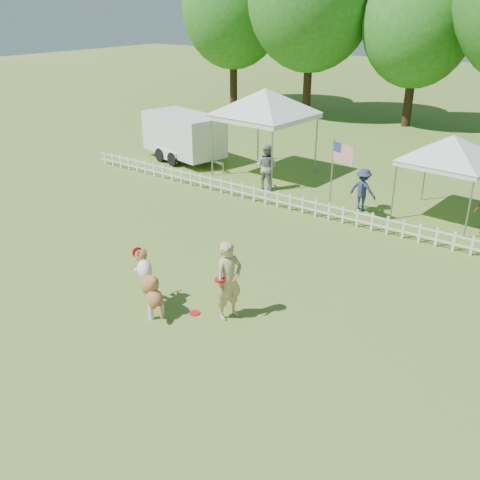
{
  "coord_description": "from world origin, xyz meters",
  "views": [
    {
      "loc": [
        7.59,
        -7.84,
        6.6
      ],
      "look_at": [
        0.32,
        2.0,
        1.1
      ],
      "focal_mm": 40.0,
      "sensor_mm": 36.0,
      "label": 1
    }
  ],
  "objects": [
    {
      "name": "handler",
      "position": [
        1.21,
        0.39,
        0.93
      ],
      "size": [
        0.61,
        0.77,
        1.85
      ],
      "primitive_type": "imported",
      "rotation": [
        0.0,
        0.0,
        1.3
      ],
      "color": "tan",
      "rests_on": "ground"
    },
    {
      "name": "tree_center_left",
      "position": [
        -3.0,
        22.5,
        4.9
      ],
      "size": [
        6.0,
        6.0,
        9.8
      ],
      "primitive_type": null,
      "color": "#265E1B",
      "rests_on": "ground"
    },
    {
      "name": "dog",
      "position": [
        -0.37,
        -0.5,
        0.69
      ],
      "size": [
        1.4,
        0.96,
        1.38
      ],
      "primitive_type": null,
      "rotation": [
        0.0,
        0.0,
        -0.43
      ],
      "color": "brown",
      "rests_on": "ground"
    },
    {
      "name": "canopy_tent_left",
      "position": [
        -4.32,
        9.96,
        1.7
      ],
      "size": [
        3.48,
        3.48,
        3.4
      ],
      "primitive_type": null,
      "rotation": [
        0.0,
        0.0,
        -0.06
      ],
      "color": "silver",
      "rests_on": "ground"
    },
    {
      "name": "spectator_a",
      "position": [
        -3.18,
        8.43,
        0.88
      ],
      "size": [
        0.89,
        0.71,
        1.75
      ],
      "primitive_type": "imported",
      "rotation": [
        0.0,
        0.0,
        3.2
      ],
      "color": "gray",
      "rests_on": "ground"
    },
    {
      "name": "spectator_b",
      "position": [
        0.72,
        8.47,
        0.74
      ],
      "size": [
        0.99,
        0.61,
        1.47
      ],
      "primitive_type": "imported",
      "rotation": [
        0.0,
        0.0,
        3.08
      ],
      "color": "navy",
      "rests_on": "ground"
    },
    {
      "name": "tree_far_left",
      "position": [
        -15.0,
        22.0,
        5.5
      ],
      "size": [
        6.6,
        6.6,
        11.0
      ],
      "primitive_type": null,
      "color": "#265E1B",
      "rests_on": "ground"
    },
    {
      "name": "tree_left",
      "position": [
        -9.0,
        21.5,
        6.0
      ],
      "size": [
        7.4,
        7.4,
        12.0
      ],
      "primitive_type": null,
      "color": "#265E1B",
      "rests_on": "ground"
    },
    {
      "name": "ground",
      "position": [
        0.0,
        0.0,
        0.0
      ],
      "size": [
        120.0,
        120.0,
        0.0
      ],
      "primitive_type": "plane",
      "color": "#416820",
      "rests_on": "ground"
    },
    {
      "name": "frisbee_on_turf",
      "position": [
        0.49,
        0.02,
        0.01
      ],
      "size": [
        0.27,
        0.27,
        0.02
      ],
      "primitive_type": "cylinder",
      "rotation": [
        0.0,
        0.0,
        -0.1
      ],
      "color": "red",
      "rests_on": "ground"
    },
    {
      "name": "canopy_tent_right",
      "position": [
        3.15,
        9.41,
        1.35
      ],
      "size": [
        2.82,
        2.82,
        2.71
      ],
      "primitive_type": null,
      "rotation": [
        0.0,
        0.0,
        -0.08
      ],
      "color": "silver",
      "rests_on": "ground"
    },
    {
      "name": "flag_pole",
      "position": [
        0.08,
        7.34,
        1.3
      ],
      "size": [
        0.96,
        0.49,
        2.59
      ],
      "primitive_type": null,
      "rotation": [
        0.0,
        0.0,
        -0.4
      ],
      "color": "gray",
      "rests_on": "ground"
    },
    {
      "name": "picket_fence",
      "position": [
        0.0,
        7.0,
        0.3
      ],
      "size": [
        22.0,
        0.08,
        0.6
      ],
      "primitive_type": null,
      "color": "white",
      "rests_on": "ground"
    },
    {
      "name": "cargo_trailer",
      "position": [
        -8.41,
        9.62,
        1.05
      ],
      "size": [
        5.12,
        3.07,
        2.1
      ],
      "primitive_type": null,
      "rotation": [
        0.0,
        0.0,
        -0.21
      ],
      "color": "white",
      "rests_on": "ground"
    }
  ]
}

